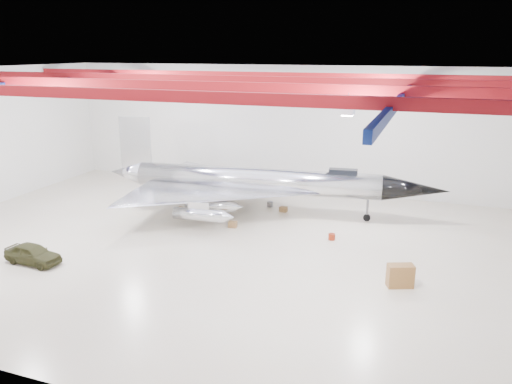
% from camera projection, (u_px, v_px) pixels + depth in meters
% --- Properties ---
extents(floor, '(40.00, 40.00, 0.00)m').
position_uv_depth(floor, '(204.00, 243.00, 32.82)').
color(floor, beige).
rests_on(floor, ground).
extents(wall_back, '(40.00, 0.00, 40.00)m').
position_uv_depth(wall_back, '(275.00, 128.00, 44.87)').
color(wall_back, silver).
rests_on(wall_back, floor).
extents(ceiling, '(40.00, 40.00, 0.00)m').
position_uv_depth(ceiling, '(199.00, 72.00, 29.79)').
color(ceiling, '#0A0F38').
rests_on(ceiling, wall_back).
extents(ceiling_structure, '(39.50, 29.50, 1.08)m').
position_uv_depth(ceiling_structure, '(199.00, 83.00, 29.98)').
color(ceiling_structure, maroon).
rests_on(ceiling_structure, ceiling).
extents(jet_aircraft, '(26.39, 16.69, 7.20)m').
position_uv_depth(jet_aircraft, '(255.00, 184.00, 38.31)').
color(jet_aircraft, silver).
rests_on(jet_aircraft, floor).
extents(jeep, '(3.64, 1.62, 1.22)m').
position_uv_depth(jeep, '(33.00, 254.00, 29.58)').
color(jeep, '#35361B').
rests_on(jeep, floor).
extents(desk, '(1.53, 1.15, 1.26)m').
position_uv_depth(desk, '(400.00, 276.00, 26.65)').
color(desk, brown).
rests_on(desk, floor).
extents(crate_ply, '(0.71, 0.65, 0.40)m').
position_uv_depth(crate_ply, '(180.00, 210.00, 39.02)').
color(crate_ply, olive).
rests_on(crate_ply, floor).
extents(engine_drum, '(0.60, 0.60, 0.43)m').
position_uv_depth(engine_drum, '(216.00, 218.00, 36.99)').
color(engine_drum, '#59595B').
rests_on(engine_drum, floor).
extents(parts_bin, '(0.61, 0.51, 0.39)m').
position_uv_depth(parts_bin, '(283.00, 209.00, 39.16)').
color(parts_bin, olive).
rests_on(parts_bin, floor).
extents(tool_chest, '(0.61, 0.61, 0.41)m').
position_uv_depth(tool_chest, '(332.00, 237.00, 33.39)').
color(tool_chest, maroon).
rests_on(tool_chest, floor).
extents(oil_barrel, '(0.66, 0.56, 0.42)m').
position_uv_depth(oil_barrel, '(233.00, 224.00, 35.73)').
color(oil_barrel, olive).
rests_on(oil_barrel, floor).
extents(spares_box, '(0.51, 0.51, 0.41)m').
position_uv_depth(spares_box, '(270.00, 204.00, 40.41)').
color(spares_box, '#59595B').
rests_on(spares_box, floor).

